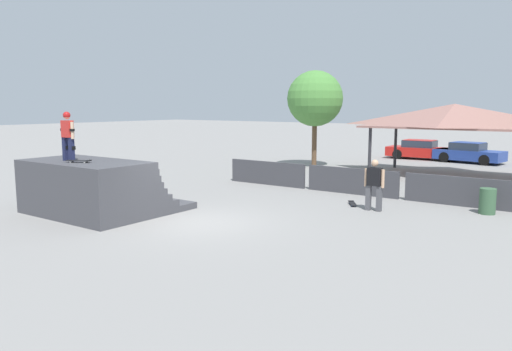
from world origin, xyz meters
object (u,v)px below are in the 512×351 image
Objects in this scene: tree_far_back at (315,99)px; parked_car_red at (421,150)px; skateboard_on_deck at (80,161)px; skater_on_deck at (68,133)px; trash_bin at (488,201)px; parked_car_blue at (469,153)px; bystander_walking at (374,182)px; skateboard_on_ground at (352,203)px.

tree_far_back reaches higher than parked_car_red.
skateboard_on_deck reaches higher than parked_car_red.
skater_on_deck is at bearing -90.81° from tree_far_back.
parked_car_blue is (-4.08, 15.29, 0.18)m from trash_bin.
bystander_walking is 0.41× the size of parked_car_blue.
bystander_walking is (7.08, 6.45, -0.86)m from skateboard_on_deck.
tree_far_back reaches higher than parked_car_blue.
bystander_walking is 0.40× the size of parked_car_red.
skateboard_on_deck is at bearing -7.28° from skater_on_deck.
skater_on_deck is at bearing -100.46° from parked_car_red.
trash_bin reaches higher than skateboard_on_ground.
skateboard_on_ground is at bearing -53.60° from tree_far_back.
skater_on_deck is 0.36× the size of parked_car_red.
bystander_walking reaches higher than skateboard_on_ground.
trash_bin is at bearing -107.65° from skateboard_on_ground.
skateboard_on_deck is at bearing -88.33° from tree_far_back.
skateboard_on_deck is 9.61m from bystander_walking.
trash_bin is 15.82m from parked_car_blue.
skateboard_on_deck is 0.47× the size of bystander_walking.
tree_far_back is at bearing 88.98° from skater_on_deck.
skater_on_deck is 13.83m from trash_bin.
parked_car_red and parked_car_blue have the same top height.
bystander_walking is 17.03m from parked_car_blue.
trash_bin is (10.77, -7.66, -3.49)m from tree_far_back.
tree_far_back is 6.49× the size of trash_bin.
bystander_walking is at bearing 39.13° from skater_on_deck.
parked_car_red reaches higher than skateboard_on_ground.
parked_car_red is at bearing 57.73° from skateboard_on_deck.
skater_on_deck is at bearing 37.61° from bystander_walking.
skateboard_on_deck is at bearing -98.82° from parked_car_red.
parked_car_blue reaches higher than skateboard_on_ground.
skateboard_on_deck is 24.30m from parked_car_blue.
trash_bin is (11.00, 8.08, -2.25)m from skater_on_deck.
parked_car_blue is at bearing 48.74° from tree_far_back.
skater_on_deck reaches higher than skateboard_on_deck.
skater_on_deck reaches higher than parked_car_red.
bystander_walking is at bearing -150.62° from skateboard_on_ground.
parked_car_red is at bearing 80.67° from skater_on_deck.
trash_bin is at bearing -35.40° from tree_far_back.
parked_car_blue is (3.11, -0.37, -0.00)m from parked_car_red.
tree_far_back is at bearing -115.50° from parked_car_red.
skateboard_on_deck is at bearing 40.59° from bystander_walking.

